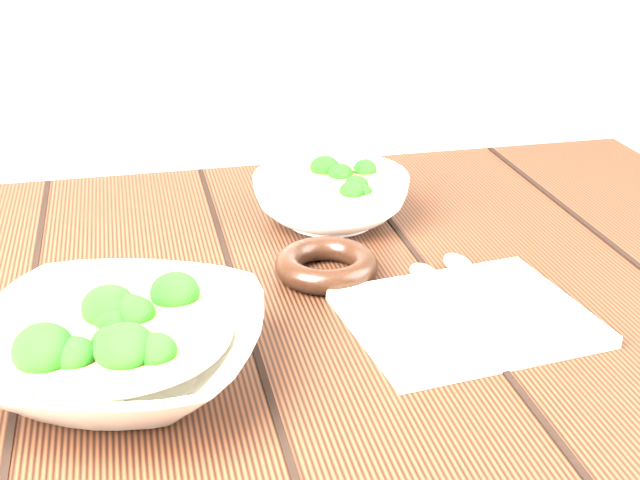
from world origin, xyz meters
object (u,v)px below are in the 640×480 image
(trivet, at_px, (326,265))
(napkin, at_px, (466,317))
(table, at_px, (266,407))
(soup_bowl_front, at_px, (118,349))
(soup_bowl_back, at_px, (331,197))

(trivet, distance_m, napkin, 0.16)
(trivet, height_order, napkin, trivet)
(table, distance_m, trivet, 0.16)
(soup_bowl_front, height_order, soup_bowl_back, soup_bowl_front)
(soup_bowl_front, xyz_separation_m, trivet, (0.21, 0.15, -0.02))
(table, bearing_deg, soup_bowl_back, 58.96)
(table, relative_size, napkin, 5.62)
(soup_bowl_back, xyz_separation_m, trivet, (-0.04, -0.14, -0.02))
(trivet, relative_size, napkin, 0.50)
(table, bearing_deg, napkin, -23.59)
(table, height_order, trivet, trivet)
(table, relative_size, soup_bowl_front, 4.02)
(soup_bowl_front, relative_size, napkin, 1.40)
(soup_bowl_front, relative_size, trivet, 2.81)
(table, xyz_separation_m, soup_bowl_back, (0.11, 0.19, 0.15))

